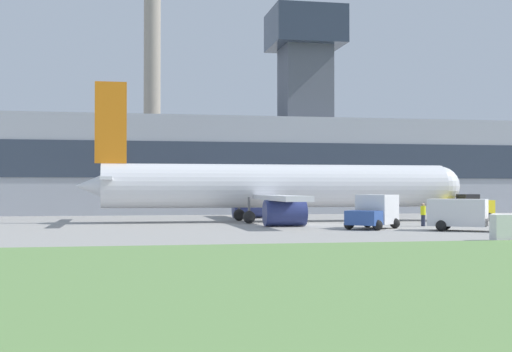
# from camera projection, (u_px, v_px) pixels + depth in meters

# --- Properties ---
(ground_plane) EXTENTS (400.00, 400.00, 0.00)m
(ground_plane) POSITION_uv_depth(u_px,v_px,m) (308.00, 225.00, 53.32)
(ground_plane) COLOR #999691
(terminal_building) EXTENTS (72.55, 12.63, 23.07)m
(terminal_building) POSITION_uv_depth(u_px,v_px,m) (251.00, 161.00, 79.93)
(terminal_building) COLOR #9EA3AD
(terminal_building) RESTS_ON ground_plane
(smokestack_left) EXTENTS (2.90, 2.90, 33.25)m
(smokestack_left) POSITION_uv_depth(u_px,v_px,m) (152.00, 95.00, 107.13)
(smokestack_left) COLOR gray
(smokestack_left) RESTS_ON ground_plane
(airplane) EXTENTS (31.84, 25.49, 11.06)m
(airplane) POSITION_uv_depth(u_px,v_px,m) (273.00, 187.00, 57.92)
(airplane) COLOR silver
(airplane) RESTS_ON ground_plane
(pushback_tug) EXTENTS (4.43, 2.96, 2.24)m
(pushback_tug) POSITION_uv_depth(u_px,v_px,m) (468.00, 209.00, 59.08)
(pushback_tug) COLOR yellow
(pushback_tug) RESTS_ON ground_plane
(baggage_truck) EXTENTS (6.00, 5.02, 2.04)m
(baggage_truck) POSITION_uv_depth(u_px,v_px,m) (469.00, 215.00, 45.44)
(baggage_truck) COLOR white
(baggage_truck) RESTS_ON ground_plane
(fuel_truck) EXTENTS (4.40, 4.42, 2.29)m
(fuel_truck) POSITION_uv_depth(u_px,v_px,m) (374.00, 212.00, 48.03)
(fuel_truck) COLOR #2D4C93
(fuel_truck) RESTS_ON ground_plane
(ground_crew_person) EXTENTS (0.52, 0.52, 1.67)m
(ground_crew_person) POSITION_uv_depth(u_px,v_px,m) (423.00, 214.00, 51.16)
(ground_crew_person) COLOR #23283D
(ground_crew_person) RESTS_ON ground_plane
(traffic_cone_near_nose) EXTENTS (0.56, 0.56, 0.75)m
(traffic_cone_near_nose) POSITION_uv_depth(u_px,v_px,m) (459.00, 220.00, 52.70)
(traffic_cone_near_nose) COLOR black
(traffic_cone_near_nose) RESTS_ON ground_plane
(utility_cabinet) EXTENTS (1.16, 0.74, 1.36)m
(utility_cabinet) POSITION_uv_depth(u_px,v_px,m) (503.00, 228.00, 37.27)
(utility_cabinet) COLOR silver
(utility_cabinet) RESTS_ON ground_plane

